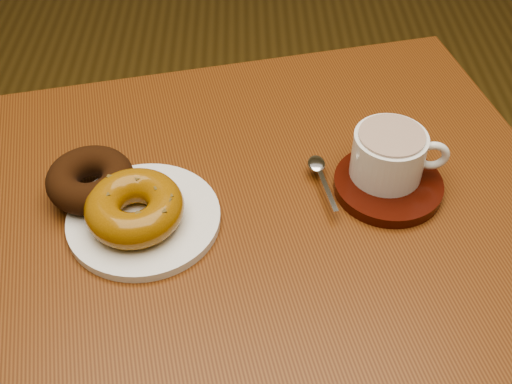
{
  "coord_description": "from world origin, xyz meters",
  "views": [
    {
      "loc": [
        -0.21,
        -0.82,
        1.45
      ],
      "look_at": [
        -0.2,
        -0.21,
        0.84
      ],
      "focal_mm": 45.0,
      "sensor_mm": 36.0,
      "label": 1
    }
  ],
  "objects_px": {
    "cafe_table": "(243,263)",
    "saucer": "(388,185)",
    "coffee_cup": "(390,154)",
    "donut_plate": "(144,219)"
  },
  "relations": [
    {
      "from": "cafe_table",
      "to": "saucer",
      "type": "relative_size",
      "value": 6.68
    },
    {
      "from": "cafe_table",
      "to": "coffee_cup",
      "type": "distance_m",
      "value": 0.27
    },
    {
      "from": "donut_plate",
      "to": "coffee_cup",
      "type": "xyz_separation_m",
      "value": [
        0.33,
        0.07,
        0.04
      ]
    },
    {
      "from": "saucer",
      "to": "coffee_cup",
      "type": "bearing_deg",
      "value": 93.64
    },
    {
      "from": "cafe_table",
      "to": "coffee_cup",
      "type": "height_order",
      "value": "coffee_cup"
    },
    {
      "from": "cafe_table",
      "to": "donut_plate",
      "type": "distance_m",
      "value": 0.19
    },
    {
      "from": "donut_plate",
      "to": "coffee_cup",
      "type": "distance_m",
      "value": 0.34
    },
    {
      "from": "donut_plate",
      "to": "saucer",
      "type": "bearing_deg",
      "value": 9.27
    },
    {
      "from": "donut_plate",
      "to": "saucer",
      "type": "xyz_separation_m",
      "value": [
        0.33,
        0.05,
        0.0
      ]
    },
    {
      "from": "saucer",
      "to": "cafe_table",
      "type": "bearing_deg",
      "value": -173.92
    }
  ]
}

